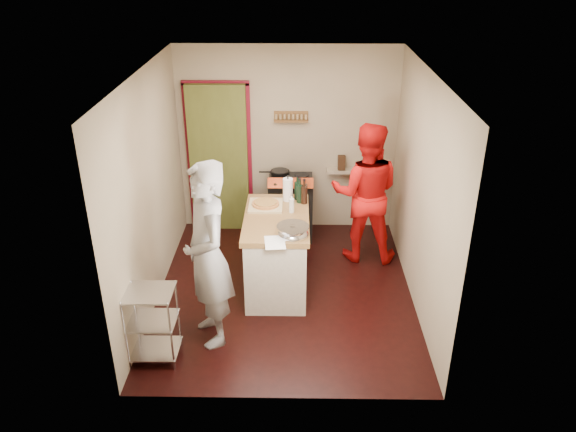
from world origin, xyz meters
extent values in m
plane|color=black|center=(0.00, 0.00, 0.00)|extent=(3.50, 3.50, 0.00)
cube|color=tan|center=(0.00, 1.75, 1.30)|extent=(3.00, 0.04, 2.60)
cube|color=#565B23|center=(-0.95, 1.80, 1.05)|extent=(0.80, 0.40, 2.10)
cube|color=maroon|center=(-1.37, 1.73, 1.05)|extent=(0.06, 0.06, 2.10)
cube|color=maroon|center=(-0.53, 1.73, 1.05)|extent=(0.06, 0.06, 2.10)
cube|color=maroon|center=(-0.95, 1.73, 2.10)|extent=(0.90, 0.06, 0.06)
cube|color=brown|center=(0.05, 1.70, 1.60)|extent=(0.46, 0.09, 0.03)
cube|color=brown|center=(0.05, 1.74, 1.66)|extent=(0.46, 0.02, 0.12)
cube|color=olive|center=(0.05, 1.70, 1.66)|extent=(0.42, 0.04, 0.07)
cube|color=tan|center=(0.95, 1.65, 0.90)|extent=(0.80, 0.18, 0.04)
cube|color=black|center=(0.75, 1.65, 1.02)|extent=(0.10, 0.14, 0.22)
cube|color=tan|center=(-1.50, 0.00, 1.30)|extent=(0.04, 3.50, 2.60)
cube|color=tan|center=(1.50, 0.00, 1.30)|extent=(0.04, 3.50, 2.60)
cube|color=white|center=(0.00, 0.00, 2.61)|extent=(3.00, 3.50, 0.02)
cube|color=black|center=(0.05, 1.43, 0.40)|extent=(0.60, 0.55, 0.80)
cube|color=black|center=(0.05, 1.43, 0.83)|extent=(0.60, 0.55, 0.06)
cube|color=maroon|center=(0.05, 1.15, 0.92)|extent=(0.60, 0.15, 0.17)
cylinder|color=black|center=(-0.10, 1.56, 0.91)|extent=(0.26, 0.26, 0.05)
cylinder|color=silver|center=(-1.50, -1.38, 0.40)|extent=(0.02, 0.02, 0.80)
cylinder|color=silver|center=(-1.06, -1.38, 0.40)|extent=(0.02, 0.02, 0.80)
cylinder|color=silver|center=(-1.50, -1.02, 0.40)|extent=(0.02, 0.02, 0.80)
cylinder|color=silver|center=(-1.06, -1.02, 0.40)|extent=(0.02, 0.02, 0.80)
cube|color=silver|center=(-1.28, -1.20, 0.10)|extent=(0.48, 0.40, 0.02)
cube|color=silver|center=(-1.28, -1.20, 0.45)|extent=(0.48, 0.40, 0.02)
cube|color=silver|center=(-1.28, -1.20, 0.78)|extent=(0.48, 0.40, 0.02)
cube|color=beige|center=(-0.10, 0.10, 0.44)|extent=(0.68, 1.20, 0.89)
cube|color=olive|center=(-0.10, 0.10, 0.92)|extent=(0.74, 1.26, 0.06)
cube|color=tan|center=(-0.24, 0.37, 0.96)|extent=(0.40, 0.40, 0.02)
cylinder|color=#BE793B|center=(-0.24, 0.37, 0.99)|extent=(0.32, 0.32, 0.02)
ellipsoid|color=silver|center=(0.09, -0.34, 1.00)|extent=(0.35, 0.35, 0.11)
cylinder|color=white|center=(0.02, 0.56, 1.09)|extent=(0.12, 0.12, 0.28)
cylinder|color=silver|center=(0.07, 0.22, 1.03)|extent=(0.06, 0.06, 0.17)
cube|color=white|center=(-0.09, -0.51, 0.95)|extent=(0.24, 0.32, 0.00)
cylinder|color=black|center=(0.14, 0.59, 1.10)|extent=(0.08, 0.08, 0.31)
cylinder|color=black|center=(0.22, 0.47, 1.10)|extent=(0.08, 0.08, 0.31)
cylinder|color=black|center=(0.17, 0.50, 1.10)|extent=(0.08, 0.08, 0.31)
imported|color=#9E9EA2|center=(-0.75, -0.85, 0.99)|extent=(0.72, 0.85, 1.97)
imported|color=red|center=(1.00, 0.86, 0.92)|extent=(0.97, 0.79, 1.83)
camera|label=1|loc=(0.12, -5.64, 3.81)|focal=35.00mm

